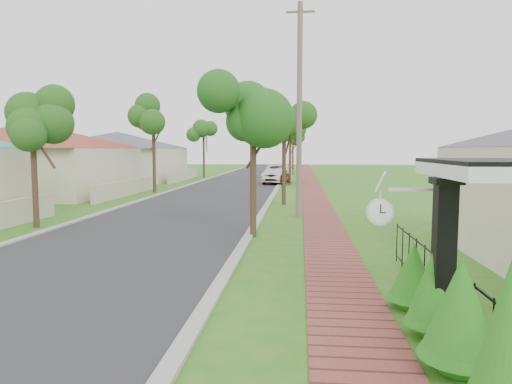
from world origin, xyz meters
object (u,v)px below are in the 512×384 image
at_px(parked_car_white, 277,175).
at_px(near_tree, 253,116).
at_px(porch_post, 443,268).
at_px(utility_pole, 299,111).
at_px(parked_car_red, 277,174).
at_px(station_clock, 382,210).

distance_m(parked_car_white, near_tree, 24.06).
bearing_deg(parked_car_white, porch_post, -71.40).
height_order(parked_car_white, utility_pole, utility_pole).
distance_m(near_tree, utility_pole, 4.64).
distance_m(parked_car_red, parked_car_white, 0.05).
xyz_separation_m(porch_post, parked_car_white, (-4.15, 31.84, -0.35)).
relative_size(parked_car_white, near_tree, 0.92).
bearing_deg(station_clock, parked_car_red, 95.97).
bearing_deg(porch_post, near_tree, 115.11).
bearing_deg(station_clock, parked_car_white, 95.97).
xyz_separation_m(porch_post, station_clock, (-0.86, 0.40, 0.83)).
bearing_deg(near_tree, porch_post, -64.89).
bearing_deg(near_tree, parked_car_red, 90.96).
xyz_separation_m(porch_post, near_tree, (-3.75, 8.00, 2.91)).
distance_m(utility_pole, station_clock, 12.31).
bearing_deg(near_tree, parked_car_white, 90.96).
distance_m(parked_car_red, near_tree, 24.05).
distance_m(porch_post, parked_car_red, 32.10).
height_order(porch_post, parked_car_red, porch_post).
bearing_deg(parked_car_red, parked_car_white, 97.70).
bearing_deg(utility_pole, parked_car_red, 95.57).
relative_size(parked_car_red, station_clock, 4.49).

